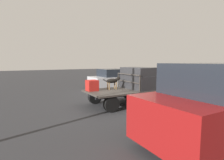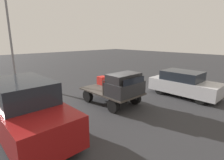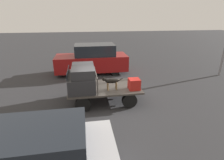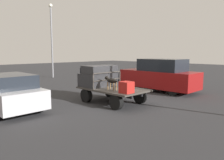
{
  "view_description": "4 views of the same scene",
  "coord_description": "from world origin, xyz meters",
  "px_view_note": "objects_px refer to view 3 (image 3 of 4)",
  "views": [
    {
      "loc": [
        -4.68,
        -7.27,
        2.18
      ],
      "look_at": [
        -0.33,
        0.39,
        1.24
      ],
      "focal_mm": 28.0,
      "sensor_mm": 36.0,
      "label": 1
    },
    {
      "loc": [
        6.99,
        -6.55,
        3.61
      ],
      "look_at": [
        -0.33,
        0.39,
        1.24
      ],
      "focal_mm": 28.0,
      "sensor_mm": 36.0,
      "label": 2
    },
    {
      "loc": [
        0.92,
        7.92,
        4.07
      ],
      "look_at": [
        -0.33,
        0.39,
        1.24
      ],
      "focal_mm": 28.0,
      "sensor_mm": 36.0,
      "label": 3
    },
    {
      "loc": [
        -7.71,
        7.73,
        2.57
      ],
      "look_at": [
        -0.33,
        0.39,
        1.24
      ],
      "focal_mm": 35.0,
      "sensor_mm": 36.0,
      "label": 4
    }
  ],
  "objects_px": {
    "flatbed_truck": "(104,91)",
    "dog": "(111,81)",
    "cargo_crate": "(134,84)",
    "parked_sedan": "(33,157)",
    "parked_pickup_far": "(92,59)"
  },
  "relations": [
    {
      "from": "dog",
      "to": "cargo_crate",
      "type": "xyz_separation_m",
      "value": [
        -1.11,
        0.13,
        -0.17
      ]
    },
    {
      "from": "cargo_crate",
      "to": "parked_pickup_far",
      "type": "relative_size",
      "value": 0.1
    },
    {
      "from": "dog",
      "to": "cargo_crate",
      "type": "distance_m",
      "value": 1.13
    },
    {
      "from": "dog",
      "to": "parked_pickup_far",
      "type": "bearing_deg",
      "value": -95.42
    },
    {
      "from": "flatbed_truck",
      "to": "cargo_crate",
      "type": "relative_size",
      "value": 6.75
    },
    {
      "from": "dog",
      "to": "parked_pickup_far",
      "type": "distance_m",
      "value": 5.11
    },
    {
      "from": "flatbed_truck",
      "to": "dog",
      "type": "height_order",
      "value": "dog"
    },
    {
      "from": "cargo_crate",
      "to": "parked_sedan",
      "type": "xyz_separation_m",
      "value": [
        3.66,
        3.76,
        -0.21
      ]
    },
    {
      "from": "dog",
      "to": "parked_pickup_far",
      "type": "height_order",
      "value": "parked_pickup_far"
    },
    {
      "from": "flatbed_truck",
      "to": "parked_sedan",
      "type": "bearing_deg",
      "value": 61.85
    },
    {
      "from": "cargo_crate",
      "to": "parked_sedan",
      "type": "relative_size",
      "value": 0.12
    },
    {
      "from": "flatbed_truck",
      "to": "parked_sedan",
      "type": "height_order",
      "value": "parked_sedan"
    },
    {
      "from": "parked_pickup_far",
      "to": "flatbed_truck",
      "type": "bearing_deg",
      "value": 100.05
    },
    {
      "from": "parked_sedan",
      "to": "cargo_crate",
      "type": "bearing_deg",
      "value": -140.8
    },
    {
      "from": "dog",
      "to": "cargo_crate",
      "type": "relative_size",
      "value": 1.99
    }
  ]
}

